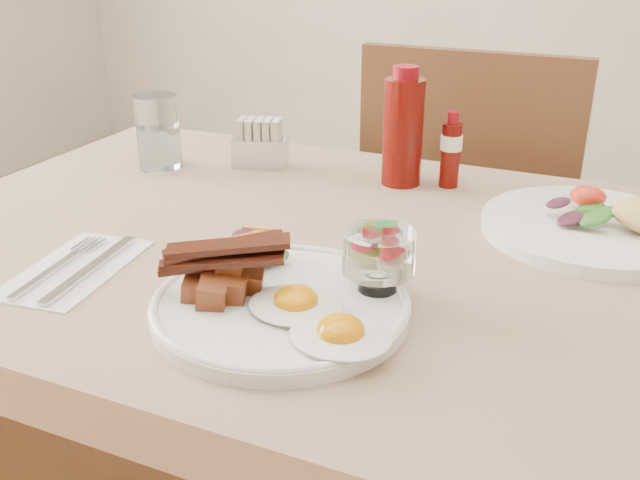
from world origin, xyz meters
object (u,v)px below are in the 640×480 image
second_plate (609,224)px  hot_sauce_bottle (451,151)px  ketchup_bottle (403,130)px  main_plate (281,307)px  fruit_cup (379,252)px  water_glass (159,136)px  chair_far (470,235)px  table (362,325)px  sugar_caddy (260,146)px

second_plate → hot_sauce_bottle: hot_sauce_bottle is taller
ketchup_bottle → hot_sauce_bottle: bearing=12.7°
main_plate → fruit_cup: bearing=37.7°
main_plate → water_glass: water_glass is taller
hot_sauce_bottle → water_glass: size_ratio=0.97×
chair_far → ketchup_bottle: 0.48m
chair_far → table: bearing=-90.0°
chair_far → fruit_cup: size_ratio=11.47×
main_plate → chair_far: bearing=87.3°
chair_far → sugar_caddy: size_ratio=9.25×
table → ketchup_bottle: size_ratio=7.07×
ketchup_bottle → water_glass: size_ratio=1.51×
second_plate → ketchup_bottle: (-0.32, 0.10, 0.07)m
chair_far → ketchup_bottle: bearing=-98.0°
table → main_plate: size_ratio=4.75×
main_plate → hot_sauce_bottle: (0.06, 0.47, 0.05)m
table → ketchup_bottle: ketchup_bottle is taller
fruit_cup → water_glass: 0.59m
chair_far → water_glass: 0.70m
main_plate → water_glass: size_ratio=2.25×
chair_far → second_plate: bearing=-59.2°
table → hot_sauce_bottle: (0.02, 0.32, 0.15)m
table → sugar_caddy: bearing=136.0°
fruit_cup → second_plate: (0.22, 0.29, -0.04)m
fruit_cup → water_glass: size_ratio=0.65×
sugar_caddy → water_glass: (-0.15, -0.07, 0.02)m
second_plate → table: bearing=-142.6°
chair_far → main_plate: bearing=-92.7°
fruit_cup → main_plate: bearing=-142.3°
chair_far → hot_sauce_bottle: size_ratio=7.70×
second_plate → hot_sauce_bottle: size_ratio=2.61×
table → ketchup_bottle: 0.36m
table → main_plate: bearing=-104.0°
ketchup_bottle → chair_far: bearing=82.0°
ketchup_bottle → second_plate: bearing=-16.7°
ketchup_bottle → main_plate: bearing=-88.4°
hot_sauce_bottle → ketchup_bottle: bearing=-167.3°
fruit_cup → sugar_caddy: bearing=132.9°
sugar_caddy → second_plate: bearing=-23.0°
hot_sauce_bottle → water_glass: (-0.48, -0.11, -0.00)m
table → second_plate: size_ratio=4.21×
table → main_plate: main_plate is taller
table → water_glass: water_glass is taller
hot_sauce_bottle → sugar_caddy: (-0.32, -0.03, -0.02)m
table → water_glass: bearing=154.7°
sugar_caddy → table: bearing=-58.8°
sugar_caddy → water_glass: 0.17m
hot_sauce_bottle → chair_far: bearing=94.0°
table → sugar_caddy: sugar_caddy is taller
hot_sauce_bottle → sugar_caddy: hot_sauce_bottle is taller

